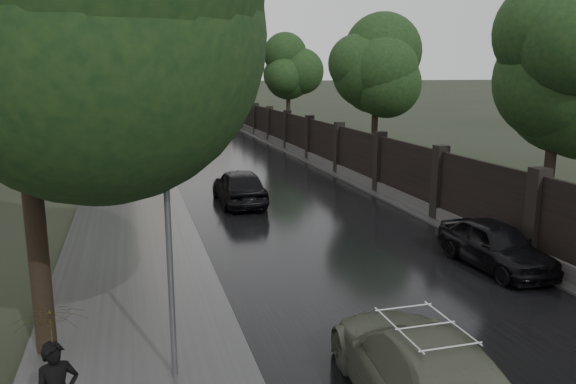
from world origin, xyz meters
The scene contains 16 objects.
ground centered at (0.00, 0.00, 0.00)m, with size 800.00×800.00×0.00m, color black.
road centered at (0.00, 190.00, 0.01)m, with size 8.00×420.00×0.02m, color black.
sidewalk_left centered at (-6.00, 190.00, 0.08)m, with size 4.00×420.00×0.16m, color #2D2D2D.
verge_right centered at (5.50, 190.00, 0.04)m, with size 3.00×420.00×0.08m, color #2D2D2D.
fence_right centered at (4.60, 32.01, 1.01)m, with size 0.45×75.72×2.70m.
tree_left_far centered at (-8.00, 30.00, 5.24)m, with size 4.25×4.25×7.39m.
tree_right_a centered at (7.50, 8.00, 4.95)m, with size 4.08×4.08×7.01m.
tree_right_b centered at (7.50, 22.00, 4.95)m, with size 4.08×4.08×7.01m.
tree_right_c centered at (7.50, 40.00, 4.95)m, with size 4.08×4.08×7.01m.
lamp_post centered at (-5.40, 1.50, 2.67)m, with size 0.25×0.12×5.11m.
traffic_light centered at (-4.30, 24.99, 2.40)m, with size 0.16×0.32×4.00m.
stalinist_tower centered at (0.00, 300.00, 38.38)m, with size 92.00×30.00×159.00m.
volga_sedan centered at (-1.80, -0.41, 0.71)m, with size 1.98×4.86×1.41m, color #4F5342.
hatchback_left centered at (-1.80, 14.36, 0.73)m, with size 1.73×4.31×1.47m, color black.
car_right_near centered at (3.40, 5.02, 0.65)m, with size 1.53×3.80×1.30m, color black.
pedestrian_umbrella centered at (-7.03, -0.05, 1.79)m, with size 1.15×1.16×2.45m.
Camera 1 is at (-5.91, -7.38, 5.17)m, focal length 35.00 mm.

